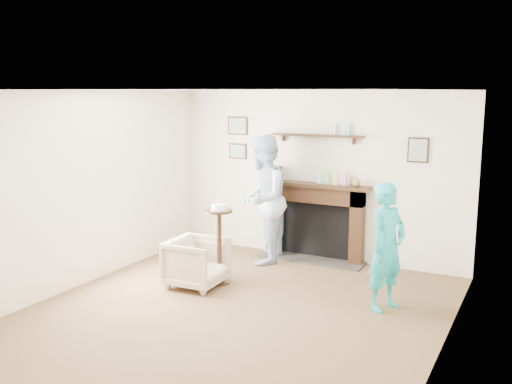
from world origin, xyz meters
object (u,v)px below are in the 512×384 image
armchair (197,286)px  man (262,261)px  pedestal_table (219,232)px  woman (384,308)px

armchair → man: (0.26, 1.35, 0.00)m
pedestal_table → armchair: bearing=-129.4°
man → pedestal_table: size_ratio=1.66×
man → pedestal_table: bearing=-17.2°
armchair → pedestal_table: (0.20, 0.24, 0.69)m
man → woman: 2.32m
armchair → man: size_ratio=0.37×
woman → pedestal_table: size_ratio=1.31×
woman → pedestal_table: bearing=115.9°
man → pedestal_table: 1.31m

